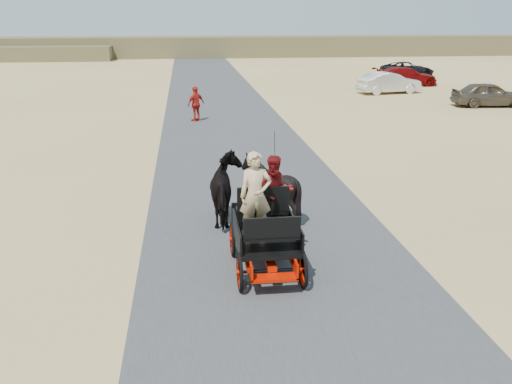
{
  "coord_description": "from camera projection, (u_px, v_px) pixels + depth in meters",
  "views": [
    {
      "loc": [
        -1.88,
        -9.88,
        5.15
      ],
      "look_at": [
        -0.34,
        2.57,
        1.2
      ],
      "focal_mm": 40.0,
      "sensor_mm": 36.0,
      "label": 1
    }
  ],
  "objects": [
    {
      "name": "car_c",
      "position": [
        406.0,
        76.0,
        41.89
      ],
      "size": [
        4.78,
        2.13,
        1.36
      ],
      "primitive_type": "imported",
      "rotation": [
        0.0,
        0.0,
        1.62
      ],
      "color": "maroon",
      "rests_on": "ground"
    },
    {
      "name": "pedestrian",
      "position": [
        196.0,
        104.0,
        28.1
      ],
      "size": [
        1.05,
        0.96,
        1.73
      ],
      "primitive_type": "imported",
      "rotation": [
        0.0,
        0.0,
        3.82
      ],
      "color": "#A81B13",
      "rests_on": "ground"
    },
    {
      "name": "car_b",
      "position": [
        389.0,
        83.0,
        37.95
      ],
      "size": [
        4.45,
        2.27,
        1.4
      ],
      "primitive_type": "imported",
      "rotation": [
        0.0,
        0.0,
        1.76
      ],
      "color": "silver",
      "rests_on": "ground"
    },
    {
      "name": "driver_man",
      "position": [
        256.0,
        195.0,
        11.54
      ],
      "size": [
        0.66,
        0.43,
        1.8
      ],
      "primitive_type": "imported",
      "color": "tan",
      "rests_on": "carriage"
    },
    {
      "name": "horse_right",
      "position": [
        271.0,
        188.0,
        14.65
      ],
      "size": [
        1.37,
        1.54,
        1.7
      ],
      "primitive_type": "imported",
      "rotation": [
        0.0,
        0.0,
        3.14
      ],
      "color": "black",
      "rests_on": "ground"
    },
    {
      "name": "horse_left",
      "position": [
        228.0,
        190.0,
        14.52
      ],
      "size": [
        0.91,
        2.01,
        1.7
      ],
      "primitive_type": "imported",
      "rotation": [
        0.0,
        0.0,
        3.14
      ],
      "color": "black",
      "rests_on": "ground"
    },
    {
      "name": "carriage",
      "position": [
        265.0,
        253.0,
        11.89
      ],
      "size": [
        1.3,
        2.4,
        0.72
      ],
      "primitive_type": null,
      "color": "black",
      "rests_on": "ground"
    },
    {
      "name": "car_d",
      "position": [
        407.0,
        69.0,
        48.06
      ],
      "size": [
        4.53,
        2.33,
        1.22
      ],
      "primitive_type": "imported",
      "rotation": [
        0.0,
        0.0,
        1.5
      ],
      "color": "black",
      "rests_on": "ground"
    },
    {
      "name": "ground",
      "position": [
        289.0,
        289.0,
        11.12
      ],
      "size": [
        140.0,
        140.0,
        0.0
      ],
      "primitive_type": "plane",
      "color": "tan"
    },
    {
      "name": "road",
      "position": [
        289.0,
        289.0,
        11.11
      ],
      "size": [
        6.0,
        140.0,
        0.01
      ],
      "primitive_type": "cube",
      "color": "#38383A",
      "rests_on": "ground"
    },
    {
      "name": "passenger_woman",
      "position": [
        276.0,
        192.0,
        12.15
      ],
      "size": [
        0.77,
        0.6,
        1.58
      ],
      "primitive_type": "imported",
      "color": "#660C0F",
      "rests_on": "carriage"
    },
    {
      "name": "car_a",
      "position": [
        489.0,
        94.0,
        32.63
      ],
      "size": [
        4.19,
        1.97,
        1.39
      ],
      "primitive_type": "imported",
      "rotation": [
        0.0,
        0.0,
        1.49
      ],
      "color": "brown",
      "rests_on": "ground"
    },
    {
      "name": "ridge_far",
      "position": [
        199.0,
        47.0,
        69.44
      ],
      "size": [
        140.0,
        6.0,
        2.4
      ],
      "primitive_type": "cube",
      "color": "brown",
      "rests_on": "ground"
    }
  ]
}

